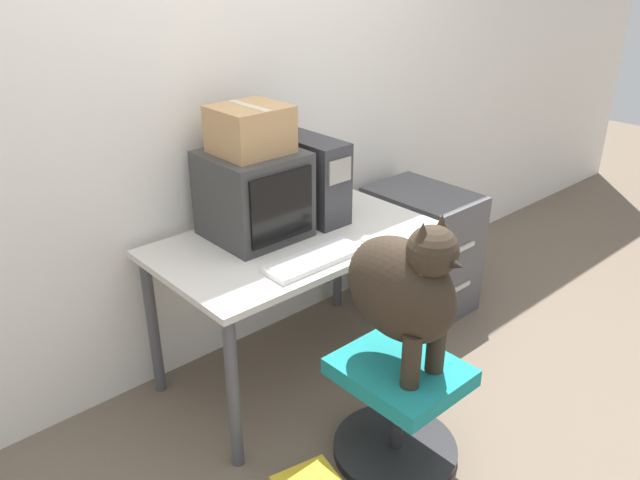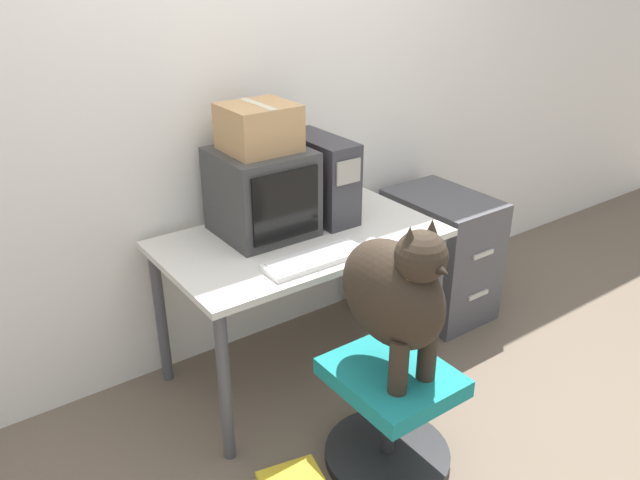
# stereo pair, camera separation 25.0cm
# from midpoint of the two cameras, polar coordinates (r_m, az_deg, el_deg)

# --- Properties ---
(ground_plane) EXTENTS (12.00, 12.00, 0.00)m
(ground_plane) POSITION_cam_midpoint_polar(r_m,az_deg,el_deg) (2.94, 0.06, -14.98)
(ground_plane) COLOR #6B5B4C
(wall_back) EXTENTS (8.00, 0.05, 2.60)m
(wall_back) POSITION_cam_midpoint_polar(r_m,az_deg,el_deg) (2.94, -10.62, 13.14)
(wall_back) COLOR white
(wall_back) RESTS_ON ground_plane
(desk) EXTENTS (1.25, 0.73, 0.72)m
(desk) POSITION_cam_midpoint_polar(r_m,az_deg,el_deg) (2.82, -4.90, -1.39)
(desk) COLOR silver
(desk) RESTS_ON ground_plane
(crt_monitor) EXTENTS (0.39, 0.40, 0.38)m
(crt_monitor) POSITION_cam_midpoint_polar(r_m,az_deg,el_deg) (2.75, -8.68, 4.07)
(crt_monitor) COLOR #383838
(crt_monitor) RESTS_ON desk
(pc_tower) EXTENTS (0.17, 0.43, 0.39)m
(pc_tower) POSITION_cam_midpoint_polar(r_m,az_deg,el_deg) (2.93, -3.52, 5.68)
(pc_tower) COLOR #333338
(pc_tower) RESTS_ON desk
(keyboard) EXTENTS (0.45, 0.15, 0.03)m
(keyboard) POSITION_cam_midpoint_polar(r_m,az_deg,el_deg) (2.55, -3.32, -1.85)
(keyboard) COLOR silver
(keyboard) RESTS_ON desk
(computer_mouse) EXTENTS (0.06, 0.05, 0.04)m
(computer_mouse) POSITION_cam_midpoint_polar(r_m,az_deg,el_deg) (2.70, 1.65, -0.03)
(computer_mouse) COLOR silver
(computer_mouse) RESTS_ON desk
(office_chair) EXTENTS (0.51, 0.51, 0.44)m
(office_chair) POSITION_cam_midpoint_polar(r_m,az_deg,el_deg) (2.57, 4.26, -15.08)
(office_chair) COLOR #262628
(office_chair) RESTS_ON ground_plane
(dog) EXTENTS (0.26, 0.50, 0.64)m
(dog) POSITION_cam_midpoint_polar(r_m,az_deg,el_deg) (2.26, 4.65, -4.42)
(dog) COLOR #33281E
(dog) RESTS_ON office_chair
(filing_cabinet) EXTENTS (0.42, 0.60, 0.69)m
(filing_cabinet) POSITION_cam_midpoint_polar(r_m,az_deg,el_deg) (3.56, 7.16, -0.86)
(filing_cabinet) COLOR #4C4C51
(filing_cabinet) RESTS_ON ground_plane
(cardboard_box) EXTENTS (0.29, 0.27, 0.20)m
(cardboard_box) POSITION_cam_midpoint_polar(r_m,az_deg,el_deg) (2.67, -9.13, 9.92)
(cardboard_box) COLOR tan
(cardboard_box) RESTS_ON crt_monitor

